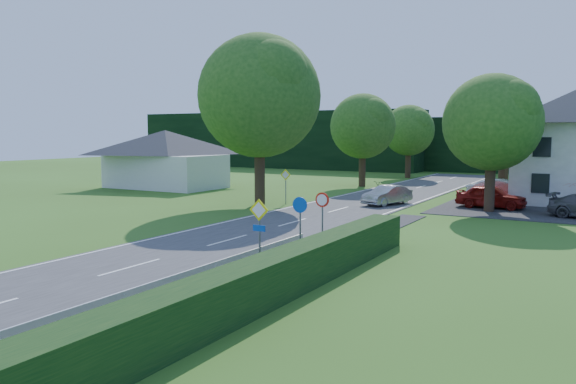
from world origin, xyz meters
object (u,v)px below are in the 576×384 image
Objects in this scene: motorcycle at (381,188)px; parked_car_silver_a at (503,191)px; streetlight at (490,140)px; parked_car_red at (491,197)px; moving_car at (387,195)px.

parked_car_silver_a is at bearing 7.88° from motorcycle.
streetlight reaches higher than parked_car_red.
moving_car is 6.72m from parked_car_red.
parked_car_red is at bearing -14.38° from motorcycle.
moving_car is at bearing 107.64° from parked_car_red.
parked_car_silver_a reaches higher than moving_car.
motorcycle is 9.16m from parked_car_silver_a.
motorcycle is at bearing 157.85° from streetlight.
parked_car_silver_a is (9.16, -0.16, 0.27)m from motorcycle.
streetlight reaches higher than motorcycle.
streetlight is 2.00× the size of moving_car.
moving_car is (-6.24, -2.06, -3.77)m from streetlight.
parked_car_silver_a is at bearing 83.40° from streetlight.
moving_car is 0.81× the size of parked_car_silver_a.
streetlight is 7.57m from moving_car.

